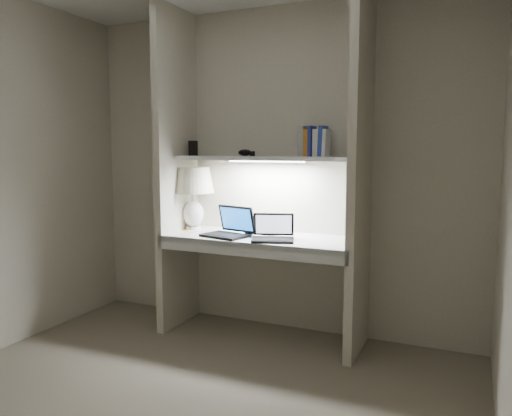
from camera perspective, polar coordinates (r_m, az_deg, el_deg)
The scene contains 18 objects.
floor at distance 2.95m, azimuth -9.58°, elevation -22.09°, with size 3.20×3.00×0.01m, color gray.
back_wall at distance 3.93m, azimuth 2.17°, elevation 4.30°, with size 3.20×0.01×2.50m, color beige.
alcove_panel_left at distance 4.02m, azimuth -9.06°, elevation 4.28°, with size 0.06×0.55×2.50m, color beige.
alcove_panel_right at distance 3.45m, azimuth 11.83°, elevation 3.80°, with size 0.06×0.55×2.50m, color beige.
desk at distance 3.73m, azimuth 0.58°, elevation -3.57°, with size 1.40×0.55×0.04m, color white.
desk_apron at distance 3.50m, azimuth -1.10°, elevation -4.76°, with size 1.46×0.03×0.10m, color silver.
shelf at distance 3.76m, azimuth 1.17°, elevation 5.71°, with size 1.40×0.36×0.03m, color silver.
strip_light at distance 3.76m, azimuth 1.17°, elevation 5.38°, with size 0.60×0.04×0.01m, color white.
table_lamp at distance 4.06m, azimuth -7.22°, elevation 2.35°, with size 0.34×0.34×0.50m.
laptop_main at distance 3.75m, azimuth -3.05°, elevation -2.42°, with size 0.38×0.35×0.22m.
laptop_netbook at distance 3.58m, azimuth 1.97°, elevation -3.00°, with size 0.36×0.34×0.19m.
speaker at distance 3.79m, azimuth 1.59°, elevation -1.89°, with size 0.11×0.08×0.16m, color silver.
mouse at distance 3.80m, azimuth -0.78°, elevation -2.80°, with size 0.10×0.06×0.04m, color black.
cable_coil at distance 3.73m, azimuth -1.50°, elevation -3.19°, with size 0.09×0.09×0.01m, color black.
sticky_note at distance 4.01m, azimuth -7.91°, elevation -2.59°, with size 0.07×0.07×0.00m, color yellow.
book_row at distance 3.68m, azimuth 6.67°, elevation 7.49°, with size 0.21×0.15×0.22m.
shelf_box at distance 4.06m, azimuth -7.19°, elevation 6.80°, with size 0.07×0.05×0.12m, color black.
shelf_gadget at distance 3.83m, azimuth -1.28°, elevation 6.35°, with size 0.12×0.08×0.05m, color black.
Camera 1 is at (1.44, -2.15, 1.43)m, focal length 35.00 mm.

